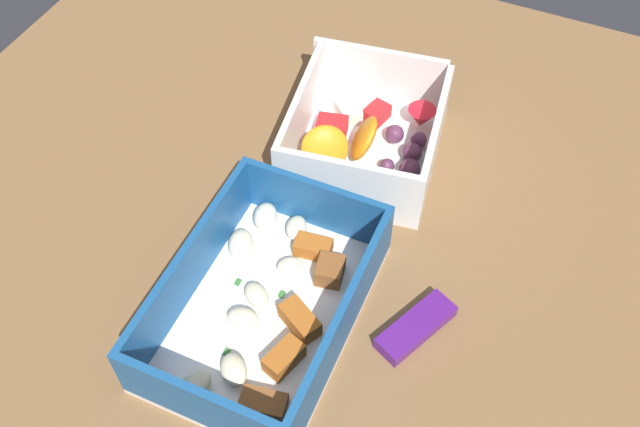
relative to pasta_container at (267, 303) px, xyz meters
The scene contains 4 objects.
table_surface 9.06cm from the pasta_container, behind, with size 80.00×80.00×2.00cm, color brown.
pasta_container is the anchor object (origin of this frame).
fruit_bowl 19.61cm from the pasta_container, behind, with size 17.24×15.40×6.47cm.
candy_bar 11.87cm from the pasta_container, 107.20° to the left, with size 7.00×2.40×1.20cm, color #51197A.
Camera 1 is at (33.15, 16.89, 52.09)cm, focal length 40.02 mm.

